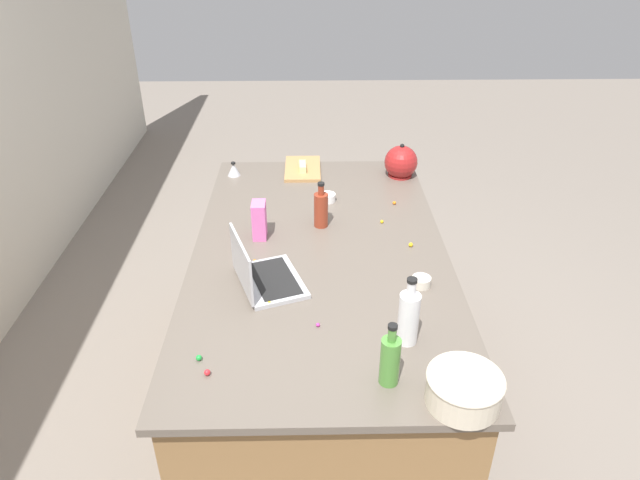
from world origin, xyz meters
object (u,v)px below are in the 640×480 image
(butter_stick_left, at_px, (303,167))
(ramekin_medium, at_px, (421,282))
(candy_bag, at_px, (259,220))
(kitchen_timer, at_px, (234,169))
(laptop, at_px, (262,275))
(ramekin_small, at_px, (328,197))
(kettle, at_px, (401,162))
(bottle_olive, at_px, (390,360))
(cutting_board, at_px, (303,169))
(mixing_bowl_large, at_px, (464,389))
(bottle_soy, at_px, (321,209))
(bottle_vinegar, at_px, (409,317))

(butter_stick_left, relative_size, ramekin_medium, 1.46)
(candy_bag, bearing_deg, kitchen_timer, 15.84)
(laptop, height_order, ramekin_medium, laptop)
(ramekin_small, bearing_deg, kettle, -53.80)
(ramekin_small, bearing_deg, kitchen_timer, 57.52)
(bottle_olive, height_order, cutting_board, bottle_olive)
(kettle, distance_m, candy_bag, 0.97)
(butter_stick_left, height_order, ramekin_medium, butter_stick_left)
(mixing_bowl_large, distance_m, cutting_board, 1.80)
(mixing_bowl_large, xyz_separation_m, bottle_olive, (0.09, 0.21, 0.04))
(bottle_olive, bearing_deg, kettle, -9.29)
(bottle_soy, xyz_separation_m, kitchen_timer, (0.57, 0.47, -0.05))
(bottle_soy, xyz_separation_m, butter_stick_left, (0.60, 0.09, -0.05))
(bottle_vinegar, distance_m, ramekin_medium, 0.35)
(bottle_vinegar, bearing_deg, cutting_board, 14.16)
(kettle, bearing_deg, ramekin_medium, 176.54)
(candy_bag, bearing_deg, ramekin_small, -41.95)
(laptop, xyz_separation_m, candy_bag, (0.37, 0.03, 0.04))
(butter_stick_left, relative_size, candy_bag, 0.65)
(candy_bag, bearing_deg, laptop, -174.68)
(laptop, xyz_separation_m, bottle_vinegar, (-0.34, -0.52, 0.06))
(cutting_board, xyz_separation_m, kitchen_timer, (-0.06, 0.38, 0.03))
(cutting_board, height_order, butter_stick_left, butter_stick_left)
(kettle, bearing_deg, mixing_bowl_large, 178.52)
(laptop, height_order, kettle, laptop)
(bottle_olive, relative_size, cutting_board, 0.69)
(bottle_vinegar, distance_m, bottle_olive, 0.21)
(mixing_bowl_large, height_order, bottle_vinegar, bottle_vinegar)
(bottle_vinegar, relative_size, bottle_olive, 1.14)
(butter_stick_left, height_order, candy_bag, candy_bag)
(laptop, height_order, bottle_vinegar, bottle_vinegar)
(bottle_olive, xyz_separation_m, candy_bag, (0.91, 0.47, -0.01))
(bottle_soy, distance_m, butter_stick_left, 0.61)
(bottle_olive, bearing_deg, laptop, 38.99)
(bottle_soy, bearing_deg, bottle_olive, -169.24)
(laptop, distance_m, bottle_soy, 0.53)
(butter_stick_left, bearing_deg, bottle_vinegar, -165.53)
(ramekin_small, bearing_deg, cutting_board, 18.45)
(bottle_olive, xyz_separation_m, kettle, (1.56, -0.25, -0.01))
(cutting_board, bearing_deg, mixing_bowl_large, -164.12)
(kettle, relative_size, ramekin_medium, 2.83)
(ramekin_medium, bearing_deg, ramekin_small, 24.91)
(bottle_olive, height_order, kitchen_timer, bottle_olive)
(mixing_bowl_large, height_order, ramekin_medium, mixing_bowl_large)
(kitchen_timer, bearing_deg, mixing_bowl_large, -152.48)
(bottle_vinegar, height_order, butter_stick_left, bottle_vinegar)
(ramekin_small, bearing_deg, laptop, 158.89)
(bottle_olive, relative_size, ramekin_small, 2.88)
(cutting_board, bearing_deg, kitchen_timer, 99.28)
(mixing_bowl_large, relative_size, bottle_soy, 1.07)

